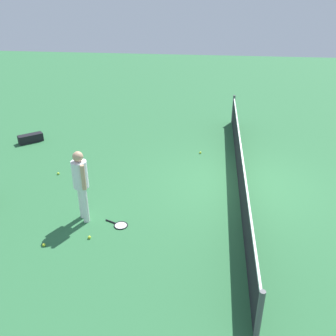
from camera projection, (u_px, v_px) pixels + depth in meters
ground_plane at (239, 184)px, 10.00m from camera, size 40.00×40.00×0.00m
court_net at (240, 167)px, 9.78m from camera, size 10.09×0.09×1.07m
player_near_side at (81, 180)px, 8.07m from camera, size 0.48×0.48×1.70m
tennis_racket_near_player at (120, 225)px, 8.29m from camera, size 0.41×0.60×0.03m
tennis_ball_near_player at (58, 173)px, 10.49m from camera, size 0.07×0.07×0.07m
tennis_ball_by_net at (44, 245)px, 7.63m from camera, size 0.07×0.07×0.07m
tennis_ball_midcourt at (89, 237)px, 7.85m from camera, size 0.07×0.07×0.07m
tennis_ball_baseline at (200, 153)px, 11.78m from camera, size 0.07×0.07×0.07m
equipment_bag at (32, 138)px, 12.60m from camera, size 0.74×0.79×0.28m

